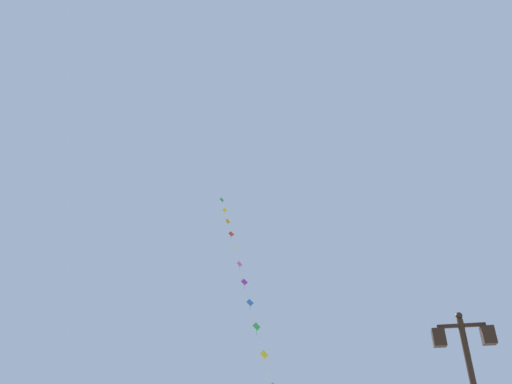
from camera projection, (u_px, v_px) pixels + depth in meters
twin_lantern_lamp_post at (472, 378)px, 10.38m from camera, size 1.35×0.28×4.76m
kite_train at (245, 283)px, 28.28m from camera, size 8.35×14.85×21.03m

